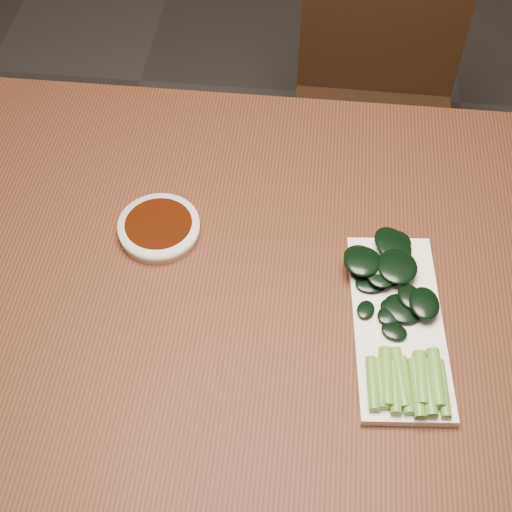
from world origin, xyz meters
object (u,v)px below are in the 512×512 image
object	(u,v)px
table	(259,297)
chair_far	(374,103)
serving_plate	(398,324)
sauce_bowl	(159,228)
gai_lan	(396,315)

from	to	relation	value
table	chair_far	xyz separation A→B (m)	(0.20, 0.72, -0.19)
table	serving_plate	bearing A→B (deg)	-21.02
table	sauce_bowl	size ratio (longest dim) A/B	11.12
chair_far	gai_lan	distance (m)	0.84
chair_far	serving_plate	size ratio (longest dim) A/B	2.87
chair_far	serving_plate	world-z (taller)	chair_far
chair_far	sauce_bowl	distance (m)	0.80
gai_lan	table	bearing A→B (deg)	159.24
sauce_bowl	gai_lan	distance (m)	0.38
table	serving_plate	world-z (taller)	serving_plate
table	gai_lan	distance (m)	0.23
sauce_bowl	serving_plate	size ratio (longest dim) A/B	0.41
chair_far	table	bearing A→B (deg)	-105.15
chair_far	gai_lan	xyz separation A→B (m)	(-0.01, -0.79, 0.29)
table	gai_lan	xyz separation A→B (m)	(0.20, -0.07, 0.10)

